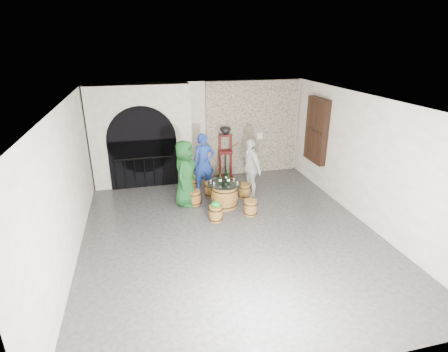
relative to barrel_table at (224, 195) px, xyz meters
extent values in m
plane|color=#2A292C|center=(-0.21, -1.48, -0.35)|extent=(8.00, 8.00, 0.00)
plane|color=silver|center=(-0.21, 2.52, 1.25)|extent=(8.00, 0.00, 8.00)
plane|color=silver|center=(-0.21, -5.48, 1.25)|extent=(8.00, 0.00, 8.00)
plane|color=silver|center=(-3.71, -1.48, 1.25)|extent=(0.00, 8.00, 8.00)
plane|color=silver|center=(3.29, -1.48, 1.25)|extent=(0.00, 8.00, 8.00)
plane|color=beige|center=(-0.21, -1.48, 2.85)|extent=(8.00, 8.00, 0.00)
cube|color=tan|center=(1.59, 2.46, 1.25)|extent=(3.20, 0.12, 3.18)
cube|color=silver|center=(-2.11, 2.27, 1.25)|extent=(3.10, 0.50, 3.18)
cube|color=black|center=(-2.11, 2.00, 0.42)|extent=(2.10, 0.03, 1.55)
cylinder|color=black|center=(-2.11, 2.00, 1.20)|extent=(2.10, 0.03, 2.10)
cylinder|color=black|center=(-2.11, 1.94, 0.63)|extent=(1.79, 0.04, 0.04)
cylinder|color=black|center=(-3.01, 1.94, 0.14)|extent=(0.02, 0.02, 0.98)
cylinder|color=black|center=(-2.71, 1.94, 0.14)|extent=(0.02, 0.02, 0.98)
cylinder|color=black|center=(-2.41, 1.94, 0.14)|extent=(0.02, 0.02, 0.98)
cylinder|color=black|center=(-2.11, 1.94, 0.14)|extent=(0.02, 0.02, 0.98)
cylinder|color=black|center=(-1.82, 1.94, 0.14)|extent=(0.02, 0.02, 0.98)
cylinder|color=black|center=(-1.52, 1.94, 0.14)|extent=(0.02, 0.02, 0.98)
cylinder|color=black|center=(-1.22, 1.94, 0.14)|extent=(0.02, 0.02, 0.98)
cube|color=black|center=(3.18, 0.92, 1.45)|extent=(0.20, 1.10, 2.00)
cube|color=black|center=(3.13, 0.92, 1.45)|extent=(0.06, 0.88, 1.76)
cube|color=black|center=(3.16, 0.92, 1.45)|extent=(0.22, 0.92, 0.06)
cube|color=black|center=(3.16, 0.63, 1.45)|extent=(0.22, 0.06, 1.80)
cube|color=black|center=(3.16, 0.92, 1.45)|extent=(0.22, 0.06, 1.80)
cube|color=black|center=(3.16, 1.21, 1.45)|extent=(0.22, 0.06, 1.80)
cylinder|color=olive|center=(0.00, 0.00, -0.02)|extent=(0.71, 0.71, 0.67)
cylinder|color=olive|center=(0.00, 0.00, -0.02)|extent=(0.76, 0.76, 0.15)
torus|color=black|center=(0.00, 0.00, -0.24)|extent=(0.76, 0.76, 0.02)
torus|color=black|center=(0.00, 0.00, 0.21)|extent=(0.76, 0.76, 0.02)
cylinder|color=olive|center=(0.00, 0.00, 0.33)|extent=(0.72, 0.72, 0.02)
cylinder|color=black|center=(0.00, 0.00, 0.35)|extent=(0.92, 0.92, 0.01)
cylinder|color=olive|center=(-0.80, 0.33, -0.15)|extent=(0.34, 0.34, 0.41)
cylinder|color=olive|center=(-0.80, 0.33, -0.15)|extent=(0.36, 0.36, 0.09)
torus|color=black|center=(-0.80, 0.33, -0.29)|extent=(0.37, 0.37, 0.02)
torus|color=black|center=(-0.80, 0.33, -0.01)|extent=(0.37, 0.37, 0.02)
cylinder|color=olive|center=(-0.80, 0.33, 0.07)|extent=(0.34, 0.34, 0.02)
cylinder|color=olive|center=(-0.23, 0.83, -0.15)|extent=(0.34, 0.34, 0.41)
cylinder|color=olive|center=(-0.23, 0.83, -0.15)|extent=(0.36, 0.36, 0.09)
torus|color=black|center=(-0.23, 0.83, -0.29)|extent=(0.37, 0.37, 0.02)
torus|color=black|center=(-0.23, 0.83, -0.01)|extent=(0.37, 0.37, 0.02)
cylinder|color=olive|center=(-0.23, 0.83, 0.07)|extent=(0.34, 0.34, 0.02)
cylinder|color=olive|center=(0.73, 0.46, -0.15)|extent=(0.34, 0.34, 0.41)
cylinder|color=olive|center=(0.73, 0.46, -0.15)|extent=(0.36, 0.36, 0.09)
torus|color=black|center=(0.73, 0.46, -0.29)|extent=(0.37, 0.37, 0.02)
torus|color=black|center=(0.73, 0.46, -0.01)|extent=(0.37, 0.37, 0.02)
cylinder|color=olive|center=(0.73, 0.46, 0.07)|extent=(0.34, 0.34, 0.02)
cylinder|color=olive|center=(0.56, -0.66, -0.15)|extent=(0.34, 0.34, 0.41)
cylinder|color=olive|center=(0.56, -0.66, -0.15)|extent=(0.36, 0.36, 0.09)
torus|color=black|center=(0.56, -0.66, -0.29)|extent=(0.37, 0.37, 0.02)
torus|color=black|center=(0.56, -0.66, -0.01)|extent=(0.37, 0.37, 0.02)
cylinder|color=olive|center=(0.56, -0.66, 0.07)|extent=(0.34, 0.34, 0.02)
cylinder|color=olive|center=(-0.42, -0.75, -0.15)|extent=(0.34, 0.34, 0.41)
cylinder|color=olive|center=(-0.42, -0.75, -0.15)|extent=(0.36, 0.36, 0.09)
torus|color=black|center=(-0.42, -0.75, -0.29)|extent=(0.37, 0.37, 0.02)
torus|color=black|center=(-0.42, -0.75, -0.01)|extent=(0.37, 0.37, 0.02)
cylinder|color=olive|center=(-0.42, -0.75, 0.07)|extent=(0.34, 0.34, 0.02)
ellipsoid|color=#0C8727|center=(-0.42, -0.75, 0.13)|extent=(0.22, 0.22, 0.12)
cylinder|color=#0C8727|center=(-0.34, -0.78, 0.08)|extent=(0.14, 0.14, 0.01)
imported|color=#13441C|center=(-1.03, 0.43, 0.60)|extent=(0.96, 1.10, 1.90)
imported|color=navy|center=(-0.34, 1.25, 0.56)|extent=(0.69, 0.48, 1.82)
imported|color=silver|center=(0.93, 0.59, 0.53)|extent=(0.69, 1.11, 1.76)
cylinder|color=black|center=(-0.11, 0.02, 0.47)|extent=(0.07, 0.07, 0.22)
cylinder|color=white|center=(-0.11, 0.02, 0.46)|extent=(0.08, 0.08, 0.06)
cone|color=black|center=(-0.11, 0.02, 0.59)|extent=(0.07, 0.07, 0.05)
cylinder|color=black|center=(-0.11, 0.02, 0.65)|extent=(0.03, 0.03, 0.07)
cylinder|color=black|center=(0.11, -0.02, 0.47)|extent=(0.07, 0.07, 0.22)
cylinder|color=white|center=(0.11, -0.02, 0.46)|extent=(0.08, 0.08, 0.06)
cone|color=black|center=(0.11, -0.02, 0.59)|extent=(0.07, 0.07, 0.05)
cylinder|color=black|center=(0.11, -0.02, 0.65)|extent=(0.03, 0.03, 0.07)
cylinder|color=black|center=(0.11, 0.20, 0.47)|extent=(0.07, 0.07, 0.22)
cylinder|color=white|center=(0.11, 0.20, 0.46)|extent=(0.08, 0.08, 0.06)
cone|color=black|center=(0.11, 0.20, 0.59)|extent=(0.07, 0.07, 0.05)
cylinder|color=black|center=(0.11, 0.20, 0.65)|extent=(0.03, 0.03, 0.07)
cylinder|color=olive|center=(-0.59, 1.87, -0.01)|extent=(0.48, 0.48, 0.68)
cylinder|color=olive|center=(-0.59, 1.87, -0.01)|extent=(0.52, 0.52, 0.15)
torus|color=black|center=(-0.59, 1.87, -0.24)|extent=(0.53, 0.53, 0.02)
torus|color=black|center=(-0.59, 1.87, 0.22)|extent=(0.53, 0.53, 0.02)
cylinder|color=olive|center=(-0.59, 1.87, 0.34)|extent=(0.49, 0.49, 0.02)
cube|color=#490D0C|center=(0.56, 2.09, -0.31)|extent=(0.51, 0.43, 0.09)
cube|color=#490D0C|center=(0.56, 2.09, 0.59)|extent=(0.46, 0.31, 0.11)
cube|color=#490D0C|center=(0.56, 2.09, 1.15)|extent=(0.44, 0.15, 0.06)
cylinder|color=black|center=(0.56, 2.09, 0.20)|extent=(0.05, 0.05, 0.92)
cylinder|color=black|center=(0.56, 2.09, 1.36)|extent=(0.35, 0.35, 0.08)
cone|color=black|center=(0.56, 2.09, 1.25)|extent=(0.35, 0.35, 0.18)
cube|color=#490D0C|center=(0.37, 2.11, 0.43)|extent=(0.07, 0.07, 1.48)
cube|color=#490D0C|center=(0.74, 2.08, 0.43)|extent=(0.07, 0.07, 1.48)
cylinder|color=#490D0C|center=(0.83, 2.03, 0.80)|extent=(0.40, 0.06, 0.29)
cube|color=silver|center=(1.84, 2.38, 1.00)|extent=(0.18, 0.10, 0.22)
camera|label=1|loc=(-2.16, -8.67, 4.09)|focal=28.00mm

